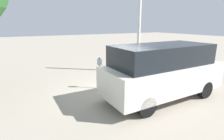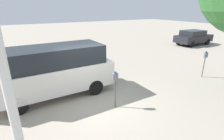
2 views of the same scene
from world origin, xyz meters
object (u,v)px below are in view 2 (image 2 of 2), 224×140
(lamp_post, at_px, (8,91))
(parked_van, at_px, (54,70))
(car_distant, at_px, (193,37))
(parking_meter_far, at_px, (205,58))
(parking_meter_near, at_px, (115,81))

(lamp_post, xyz_separation_m, parked_van, (-1.60, -3.74, -1.01))
(lamp_post, distance_m, car_distant, 18.46)
(parking_meter_far, xyz_separation_m, car_distant, (-7.47, -6.10, -0.30))
(lamp_post, bearing_deg, car_distant, -154.70)
(parking_meter_far, height_order, parked_van, parked_van)
(parking_meter_near, bearing_deg, lamp_post, 39.09)
(parked_van, bearing_deg, parking_meter_far, 164.84)
(car_distant, bearing_deg, parking_meter_far, -140.79)
(parking_meter_near, bearing_deg, parking_meter_far, -163.63)
(parked_van, xyz_separation_m, car_distant, (-15.03, -4.13, -0.39))
(parking_meter_near, xyz_separation_m, parked_van, (1.73, -2.19, 0.08))
(parking_meter_near, distance_m, car_distant, 14.73)
(parking_meter_far, xyz_separation_m, lamp_post, (9.17, 1.76, 1.10))
(parking_meter_near, relative_size, lamp_post, 0.25)
(parking_meter_near, xyz_separation_m, parking_meter_far, (-5.84, -0.22, 0.00))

